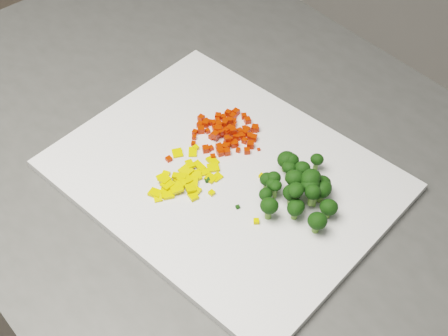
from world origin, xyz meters
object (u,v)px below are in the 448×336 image
at_px(carrot_pile, 224,129).
at_px(broccoli_pile, 300,184).
at_px(counter_block, 216,297).
at_px(pepper_pile, 181,176).
at_px(cutting_board, 224,175).

relative_size(carrot_pile, broccoli_pile, 0.83).
bearing_deg(counter_block, pepper_pile, -92.73).
height_order(counter_block, carrot_pile, carrot_pile).
bearing_deg(pepper_pile, cutting_board, 39.85).
bearing_deg(carrot_pile, broccoli_pile, -22.51).
bearing_deg(broccoli_pile, cutting_board, -176.72).
height_order(cutting_board, pepper_pile, pepper_pile).
xyz_separation_m(cutting_board, carrot_pile, (-0.03, 0.07, 0.02)).
bearing_deg(carrot_pile, cutting_board, -62.88).
distance_m(counter_block, broccoli_pile, 0.52).
height_order(carrot_pile, broccoli_pile, broccoli_pile).
height_order(counter_block, pepper_pile, pepper_pile).
bearing_deg(broccoli_pile, counter_block, 164.19).
xyz_separation_m(pepper_pile, broccoli_pile, (0.16, 0.05, 0.02)).
bearing_deg(broccoli_pile, pepper_pile, -163.89).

